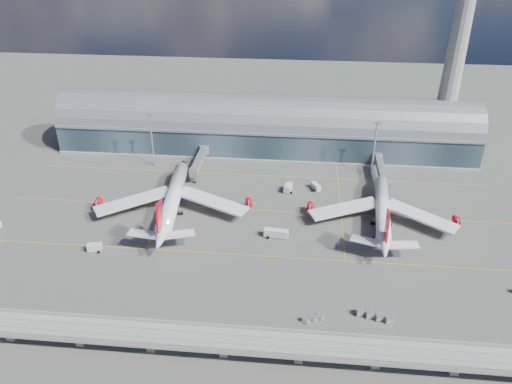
# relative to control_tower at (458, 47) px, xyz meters

# --- Properties ---
(ground) EXTENTS (500.00, 500.00, 0.00)m
(ground) POSITION_rel_control_tower_xyz_m (-85.00, -83.00, -51.64)
(ground) COLOR #474744
(ground) RESTS_ON ground
(taxi_lines) EXTENTS (200.00, 80.12, 0.01)m
(taxi_lines) POSITION_rel_control_tower_xyz_m (-85.00, -60.89, -51.63)
(taxi_lines) COLOR gold
(taxi_lines) RESTS_ON ground
(terminal) EXTENTS (200.00, 30.00, 28.00)m
(terminal) POSITION_rel_control_tower_xyz_m (-85.00, -5.01, -40.30)
(terminal) COLOR #212F37
(terminal) RESTS_ON ground
(control_tower) EXTENTS (19.00, 19.00, 103.00)m
(control_tower) POSITION_rel_control_tower_xyz_m (0.00, 0.00, 0.00)
(control_tower) COLOR gray
(control_tower) RESTS_ON ground
(guideway) EXTENTS (220.00, 8.50, 7.20)m
(guideway) POSITION_rel_control_tower_xyz_m (-85.00, -138.00, -46.34)
(guideway) COLOR gray
(guideway) RESTS_ON ground
(floodlight_mast_left) EXTENTS (3.00, 0.70, 25.70)m
(floodlight_mast_left) POSITION_rel_control_tower_xyz_m (-135.00, -28.00, -38.00)
(floodlight_mast_left) COLOR gray
(floodlight_mast_left) RESTS_ON ground
(floodlight_mast_right) EXTENTS (3.00, 0.70, 25.70)m
(floodlight_mast_right) POSITION_rel_control_tower_xyz_m (-35.00, -28.00, -38.00)
(floodlight_mast_right) COLOR gray
(floodlight_mast_right) RESTS_ON ground
(airliner_left) EXTENTS (62.88, 66.10, 20.13)m
(airliner_left) POSITION_rel_control_tower_xyz_m (-116.18, -67.97, -45.89)
(airliner_left) COLOR white
(airliner_left) RESTS_ON ground
(airliner_right) EXTENTS (57.78, 60.42, 19.16)m
(airliner_right) POSITION_rel_control_tower_xyz_m (-35.15, -67.22, -46.67)
(airliner_right) COLOR white
(airliner_right) RESTS_ON ground
(jet_bridge_left) EXTENTS (4.40, 28.00, 7.25)m
(jet_bridge_left) POSITION_rel_control_tower_xyz_m (-112.88, -29.88, -46.46)
(jet_bridge_left) COLOR gray
(jet_bridge_left) RESTS_ON ground
(jet_bridge_right) EXTENTS (4.40, 32.00, 7.25)m
(jet_bridge_right) POSITION_rel_control_tower_xyz_m (-31.50, -31.82, -46.46)
(jet_bridge_right) COLOR gray
(jet_bridge_right) RESTS_ON ground
(service_truck_1) EXTENTS (5.30, 3.20, 2.88)m
(service_truck_1) POSITION_rel_control_tower_xyz_m (-137.42, -95.75, -50.18)
(service_truck_1) COLOR beige
(service_truck_1) RESTS_ON ground
(service_truck_2) EXTENTS (9.10, 3.43, 3.22)m
(service_truck_2) POSITION_rel_control_tower_xyz_m (-74.57, -81.12, -49.96)
(service_truck_2) COLOR beige
(service_truck_2) RESTS_ON ground
(service_truck_3) EXTENTS (3.80, 5.63, 2.54)m
(service_truck_3) POSITION_rel_control_tower_xyz_m (-37.66, -80.33, -50.34)
(service_truck_3) COLOR beige
(service_truck_3) RESTS_ON ground
(service_truck_4) EXTENTS (3.75, 6.02, 3.24)m
(service_truck_4) POSITION_rel_control_tower_xyz_m (-71.64, -46.58, -50.00)
(service_truck_4) COLOR beige
(service_truck_4) RESTS_ON ground
(service_truck_5) EXTENTS (4.52, 5.93, 2.70)m
(service_truck_5) POSITION_rel_control_tower_xyz_m (-59.87, -43.80, -50.26)
(service_truck_5) COLOR beige
(service_truck_5) RESTS_ON ground
(cargo_train_0) EXTENTS (6.89, 3.99, 1.54)m
(cargo_train_0) POSITION_rel_control_tower_xyz_m (-61.18, -122.47, -50.84)
(cargo_train_0) COLOR gray
(cargo_train_0) RESTS_ON ground
(cargo_train_1) EXTENTS (11.28, 4.62, 1.87)m
(cargo_train_1) POSITION_rel_control_tower_xyz_m (-43.24, -119.99, -50.66)
(cargo_train_1) COLOR gray
(cargo_train_1) RESTS_ON ground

